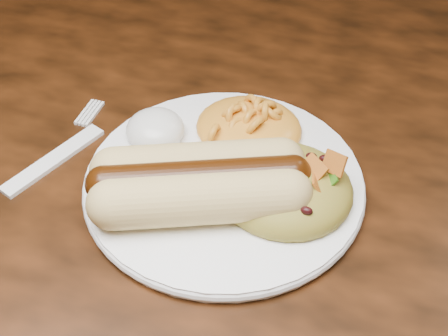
% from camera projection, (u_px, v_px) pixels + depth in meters
% --- Properties ---
extents(table, '(1.60, 0.90, 0.75)m').
position_uv_depth(table, '(226.00, 131.00, 0.69)').
color(table, '#451F0B').
rests_on(table, floor).
extents(plate, '(0.27, 0.27, 0.01)m').
position_uv_depth(plate, '(224.00, 182.00, 0.49)').
color(plate, white).
rests_on(plate, table).
extents(hotdog, '(0.14, 0.12, 0.04)m').
position_uv_depth(hotdog, '(199.00, 182.00, 0.46)').
color(hotdog, '#D6C16F').
rests_on(hotdog, plate).
extents(mac_and_cheese, '(0.10, 0.09, 0.03)m').
position_uv_depth(mac_and_cheese, '(249.00, 116.00, 0.52)').
color(mac_and_cheese, orange).
rests_on(mac_and_cheese, plate).
extents(sour_cream, '(0.06, 0.06, 0.03)m').
position_uv_depth(sour_cream, '(155.00, 123.00, 0.51)').
color(sour_cream, silver).
rests_on(sour_cream, plate).
extents(taco_salad, '(0.10, 0.10, 0.05)m').
position_uv_depth(taco_salad, '(286.00, 179.00, 0.46)').
color(taco_salad, '#A55E1E').
rests_on(taco_salad, plate).
extents(fork, '(0.07, 0.15, 0.00)m').
position_uv_depth(fork, '(54.00, 160.00, 0.52)').
color(fork, white).
rests_on(fork, table).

